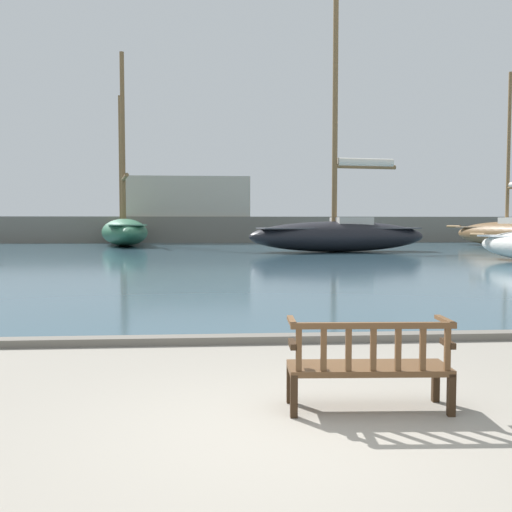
# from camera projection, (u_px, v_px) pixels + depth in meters

# --- Properties ---
(ground_plane) EXTENTS (160.00, 160.00, 0.00)m
(ground_plane) POSITION_uv_depth(u_px,v_px,m) (290.00, 433.00, 5.08)
(ground_plane) COLOR gray
(harbor_water) EXTENTS (100.00, 80.00, 0.08)m
(harbor_water) POSITION_uv_depth(u_px,v_px,m) (222.00, 244.00, 48.89)
(harbor_water) COLOR #385666
(harbor_water) RESTS_ON ground
(quay_edge_kerb) EXTENTS (40.00, 0.30, 0.12)m
(quay_edge_kerb) POSITION_uv_depth(u_px,v_px,m) (257.00, 339.00, 8.91)
(quay_edge_kerb) COLOR slate
(quay_edge_kerb) RESTS_ON ground
(park_bench) EXTENTS (1.62, 0.60, 0.92)m
(park_bench) POSITION_uv_depth(u_px,v_px,m) (369.00, 364.00, 5.68)
(park_bench) COLOR #322113
(park_bench) RESTS_ON ground
(sailboat_distant_harbor) EXTENTS (11.61, 4.76, 16.16)m
(sailboat_distant_harbor) POSITION_uv_depth(u_px,v_px,m) (339.00, 232.00, 35.15)
(sailboat_distant_harbor) COLOR black
(sailboat_distant_harbor) RESTS_ON harbor_water
(sailboat_centre_channel) EXTENTS (5.17, 12.97, 12.92)m
(sailboat_centre_channel) POSITION_uv_depth(u_px,v_px,m) (510.00, 232.00, 42.38)
(sailboat_centre_channel) COLOR brown
(sailboat_centre_channel) RESTS_ON harbor_water
(sailboat_far_starboard) EXTENTS (5.85, 13.92, 15.11)m
(sailboat_far_starboard) POSITION_uv_depth(u_px,v_px,m) (124.00, 229.00, 45.00)
(sailboat_far_starboard) COLOR #2D6647
(sailboat_far_starboard) RESTS_ON harbor_water
(far_breakwater) EXTENTS (57.51, 2.40, 6.49)m
(far_breakwater) POSITION_uv_depth(u_px,v_px,m) (212.00, 223.00, 52.17)
(far_breakwater) COLOR slate
(far_breakwater) RESTS_ON ground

